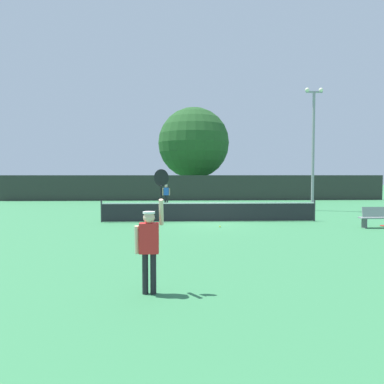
{
  "coord_description": "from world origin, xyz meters",
  "views": [
    {
      "loc": [
        -1.66,
        -18.56,
        2.4
      ],
      "look_at": [
        -0.66,
        4.82,
        1.26
      ],
      "focal_mm": 34.89,
      "sensor_mm": 36.0,
      "label": 1
    }
  ],
  "objects_px": {
    "spare_racket": "(384,226)",
    "light_pole": "(313,141)",
    "player_serving": "(150,239)",
    "courtside_bench": "(381,217)",
    "player_receiving": "(166,193)",
    "tennis_ball": "(220,227)",
    "large_tree": "(194,143)",
    "parked_car_near": "(255,189)"
  },
  "relations": [
    {
      "from": "player_receiving",
      "to": "tennis_ball",
      "type": "height_order",
      "value": "player_receiving"
    },
    {
      "from": "player_receiving",
      "to": "courtside_bench",
      "type": "bearing_deg",
      "value": 128.44
    },
    {
      "from": "large_tree",
      "to": "player_serving",
      "type": "bearing_deg",
      "value": -94.29
    },
    {
      "from": "light_pole",
      "to": "courtside_bench",
      "type": "bearing_deg",
      "value": -89.14
    },
    {
      "from": "tennis_ball",
      "to": "large_tree",
      "type": "bearing_deg",
      "value": 90.26
    },
    {
      "from": "player_receiving",
      "to": "tennis_ball",
      "type": "bearing_deg",
      "value": 102.96
    },
    {
      "from": "courtside_bench",
      "to": "large_tree",
      "type": "distance_m",
      "value": 24.81
    },
    {
      "from": "spare_racket",
      "to": "courtside_bench",
      "type": "relative_size",
      "value": 0.29
    },
    {
      "from": "light_pole",
      "to": "parked_car_near",
      "type": "height_order",
      "value": "light_pole"
    },
    {
      "from": "player_receiving",
      "to": "large_tree",
      "type": "height_order",
      "value": "large_tree"
    },
    {
      "from": "player_serving",
      "to": "courtside_bench",
      "type": "bearing_deg",
      "value": 42.09
    },
    {
      "from": "tennis_ball",
      "to": "light_pole",
      "type": "relative_size",
      "value": 0.01
    },
    {
      "from": "tennis_ball",
      "to": "large_tree",
      "type": "relative_size",
      "value": 0.01
    },
    {
      "from": "player_serving",
      "to": "player_receiving",
      "type": "height_order",
      "value": "player_serving"
    },
    {
      "from": "player_serving",
      "to": "light_pole",
      "type": "height_order",
      "value": "light_pole"
    },
    {
      "from": "player_receiving",
      "to": "large_tree",
      "type": "xyz_separation_m",
      "value": [
        2.61,
        10.87,
        4.67
      ]
    },
    {
      "from": "player_receiving",
      "to": "courtside_bench",
      "type": "xyz_separation_m",
      "value": [
        9.78,
        -12.32,
        -0.47
      ]
    },
    {
      "from": "spare_racket",
      "to": "courtside_bench",
      "type": "bearing_deg",
      "value": -130.34
    },
    {
      "from": "player_serving",
      "to": "tennis_ball",
      "type": "xyz_separation_m",
      "value": [
        2.49,
        9.16,
        -1.06
      ]
    },
    {
      "from": "tennis_ball",
      "to": "light_pole",
      "type": "distance_m",
      "value": 11.11
    },
    {
      "from": "player_serving",
      "to": "courtside_bench",
      "type": "distance_m",
      "value": 12.9
    },
    {
      "from": "parked_car_near",
      "to": "light_pole",
      "type": "bearing_deg",
      "value": -90.76
    },
    {
      "from": "spare_racket",
      "to": "light_pole",
      "type": "bearing_deg",
      "value": 94.59
    },
    {
      "from": "parked_car_near",
      "to": "player_serving",
      "type": "bearing_deg",
      "value": -108.87
    },
    {
      "from": "light_pole",
      "to": "tennis_ball",
      "type": "bearing_deg",
      "value": -133.14
    },
    {
      "from": "large_tree",
      "to": "tennis_ball",
      "type": "bearing_deg",
      "value": -89.74
    },
    {
      "from": "tennis_ball",
      "to": "parked_car_near",
      "type": "distance_m",
      "value": 23.03
    },
    {
      "from": "player_serving",
      "to": "parked_car_near",
      "type": "height_order",
      "value": "player_serving"
    },
    {
      "from": "spare_racket",
      "to": "large_tree",
      "type": "bearing_deg",
      "value": 108.65
    },
    {
      "from": "player_serving",
      "to": "large_tree",
      "type": "xyz_separation_m",
      "value": [
        2.39,
        31.83,
        4.52
      ]
    },
    {
      "from": "player_receiving",
      "to": "spare_racket",
      "type": "relative_size",
      "value": 3.02
    },
    {
      "from": "spare_racket",
      "to": "parked_car_near",
      "type": "xyz_separation_m",
      "value": [
        -1.19,
        22.1,
        0.76
      ]
    },
    {
      "from": "player_receiving",
      "to": "tennis_ball",
      "type": "distance_m",
      "value": 12.14
    },
    {
      "from": "player_serving",
      "to": "tennis_ball",
      "type": "relative_size",
      "value": 36.71
    },
    {
      "from": "spare_racket",
      "to": "light_pole",
      "type": "height_order",
      "value": "light_pole"
    },
    {
      "from": "large_tree",
      "to": "parked_car_near",
      "type": "bearing_deg",
      "value": -4.8
    },
    {
      "from": "player_serving",
      "to": "large_tree",
      "type": "distance_m",
      "value": 32.24
    },
    {
      "from": "courtside_bench",
      "to": "large_tree",
      "type": "xyz_separation_m",
      "value": [
        -7.17,
        23.19,
        5.13
      ]
    },
    {
      "from": "tennis_ball",
      "to": "light_pole",
      "type": "xyz_separation_m",
      "value": [
        6.95,
        7.41,
        4.5
      ]
    },
    {
      "from": "courtside_bench",
      "to": "parked_car_near",
      "type": "xyz_separation_m",
      "value": [
        -0.72,
        22.65,
        0.3
      ]
    },
    {
      "from": "player_serving",
      "to": "spare_racket",
      "type": "xyz_separation_m",
      "value": [
        10.03,
        9.19,
        -1.07
      ]
    },
    {
      "from": "light_pole",
      "to": "player_receiving",
      "type": "bearing_deg",
      "value": 155.6
    }
  ]
}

